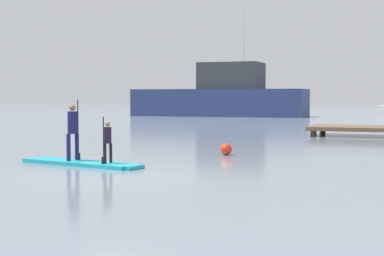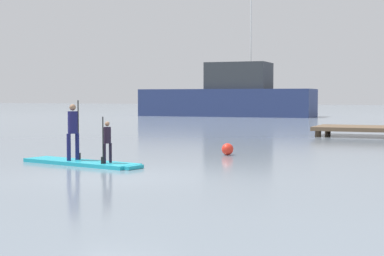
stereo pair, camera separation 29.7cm
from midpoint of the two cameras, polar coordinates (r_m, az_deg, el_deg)
The scene contains 6 objects.
ground_plane at distance 14.17m, azimuth -7.41°, elevation -4.53°, with size 240.00×240.00×0.00m, color slate.
paddleboard_near at distance 16.79m, azimuth -10.66°, elevation -3.22°, with size 3.84×1.58×0.10m.
paddler_adult at distance 16.97m, azimuth -11.51°, elevation -0.02°, with size 0.32×0.48×1.64m.
paddler_child_solo at distance 16.10m, azimuth -8.38°, elevation -1.10°, with size 0.23×0.38×1.22m.
fishing_boat_white_large at distance 56.60m, azimuth 2.65°, elevation 2.89°, with size 16.04×5.52×10.96m.
mooring_buoy_mid at distance 19.27m, azimuth 2.76°, elevation -1.97°, with size 0.37×0.37×0.37m, color red.
Camera 1 is at (6.75, -12.31, 1.85)m, focal length 57.42 mm.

